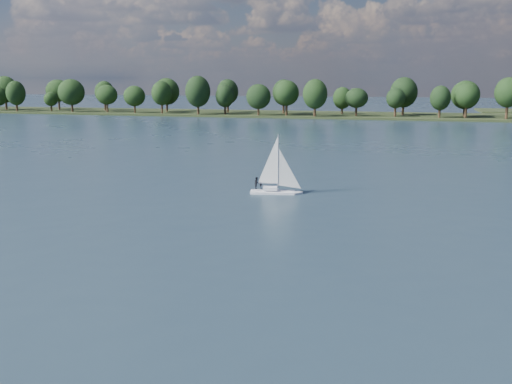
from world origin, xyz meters
TOP-DOWN VIEW (x-y plane):
  - ground at (0.00, 100.00)m, footprint 700.00×700.00m
  - far_shore at (0.00, 212.00)m, footprint 660.00×40.00m
  - sailboat at (1.01, 53.19)m, footprint 6.40×2.80m
  - treeline at (-4.79, 208.10)m, footprint 562.33×74.28m

SIDE VIEW (x-z plane):
  - ground at x=0.00m, z-range 0.00..0.00m
  - far_shore at x=0.00m, z-range -0.75..0.75m
  - sailboat at x=1.01m, z-range -1.80..6.35m
  - treeline at x=-4.79m, z-range -0.53..16.57m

